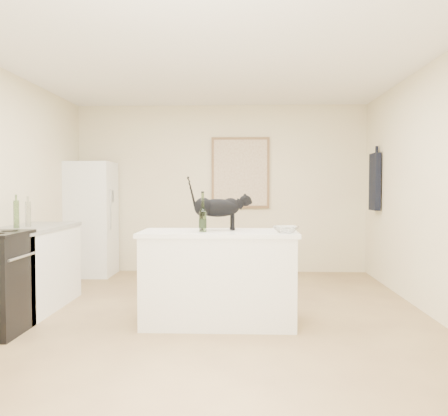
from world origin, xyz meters
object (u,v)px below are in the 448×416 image
at_px(black_cat, 217,210).
at_px(wine_bottle, 203,214).
at_px(fridge, 91,219).
at_px(glass_bowl, 286,230).

relative_size(black_cat, wine_bottle, 1.67).
distance_m(fridge, black_cat, 3.20).
distance_m(fridge, glass_bowl, 3.82).
relative_size(fridge, glass_bowl, 6.82).
bearing_deg(glass_bowl, wine_bottle, 175.08).
bearing_deg(black_cat, fridge, 118.68).
bearing_deg(black_cat, wine_bottle, -134.24).
distance_m(wine_bottle, glass_bowl, 0.79).
height_order(wine_bottle, glass_bowl, wine_bottle).
bearing_deg(glass_bowl, black_cat, 157.91).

